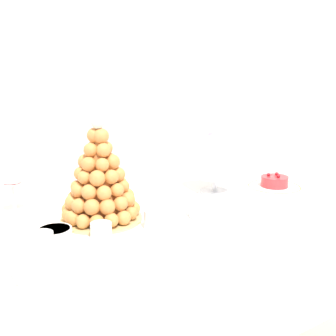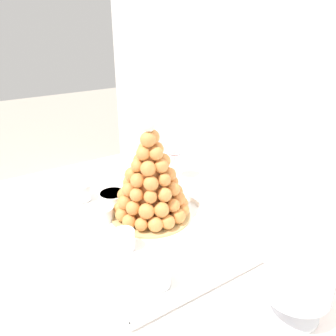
{
  "view_description": "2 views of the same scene",
  "coord_description": "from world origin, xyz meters",
  "px_view_note": "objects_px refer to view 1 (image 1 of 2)",
  "views": [
    {
      "loc": [
        -0.64,
        -1.09,
        1.25
      ],
      "look_at": [
        0.03,
        -0.05,
        0.96
      ],
      "focal_mm": 42.84,
      "sensor_mm": 36.0,
      "label": 1
    },
    {
      "loc": [
        0.62,
        -0.46,
        1.39
      ],
      "look_at": [
        -0.07,
        -0.01,
        1.02
      ],
      "focal_mm": 36.26,
      "sensor_mm": 36.0,
      "label": 2
    }
  ],
  "objects_px": {
    "creme_brulee_ramekin": "(55,233)",
    "croquembouche": "(100,181)",
    "dessert_cup_left": "(41,245)",
    "wine_glass": "(12,177)",
    "dessert_cup_centre": "(154,220)",
    "dessert_cup_mid_left": "(101,231)",
    "fruit_tart_plate": "(274,184)",
    "macaron_goblet": "(216,156)",
    "dessert_cup_mid_right": "(199,209)",
    "serving_tray": "(114,224)"
  },
  "relations": [
    {
      "from": "macaron_goblet",
      "to": "serving_tray",
      "type": "bearing_deg",
      "value": -167.33
    },
    {
      "from": "creme_brulee_ramekin",
      "to": "fruit_tart_plate",
      "type": "relative_size",
      "value": 0.44
    },
    {
      "from": "croquembouche",
      "to": "dessert_cup_centre",
      "type": "height_order",
      "value": "croquembouche"
    },
    {
      "from": "dessert_cup_centre",
      "to": "dessert_cup_mid_right",
      "type": "height_order",
      "value": "dessert_cup_centre"
    },
    {
      "from": "macaron_goblet",
      "to": "wine_glass",
      "type": "relative_size",
      "value": 1.5
    },
    {
      "from": "dessert_cup_left",
      "to": "fruit_tart_plate",
      "type": "bearing_deg",
      "value": 7.53
    },
    {
      "from": "croquembouche",
      "to": "wine_glass",
      "type": "xyz_separation_m",
      "value": [
        -0.21,
        0.23,
        -0.01
      ]
    },
    {
      "from": "serving_tray",
      "to": "wine_glass",
      "type": "xyz_separation_m",
      "value": [
        -0.23,
        0.28,
        0.12
      ]
    },
    {
      "from": "croquembouche",
      "to": "wine_glass",
      "type": "bearing_deg",
      "value": 132.18
    },
    {
      "from": "dessert_cup_left",
      "to": "creme_brulee_ramekin",
      "type": "height_order",
      "value": "dessert_cup_left"
    },
    {
      "from": "serving_tray",
      "to": "dessert_cup_left",
      "type": "relative_size",
      "value": 10.46
    },
    {
      "from": "dessert_cup_mid_right",
      "to": "creme_brulee_ramekin",
      "type": "distance_m",
      "value": 0.44
    },
    {
      "from": "creme_brulee_ramekin",
      "to": "wine_glass",
      "type": "bearing_deg",
      "value": 98.52
    },
    {
      "from": "croquembouche",
      "to": "dessert_cup_left",
      "type": "xyz_separation_m",
      "value": [
        -0.22,
        -0.15,
        -0.1
      ]
    },
    {
      "from": "croquembouche",
      "to": "macaron_goblet",
      "type": "xyz_separation_m",
      "value": [
        0.49,
        0.06,
        0.01
      ]
    },
    {
      "from": "fruit_tart_plate",
      "to": "wine_glass",
      "type": "height_order",
      "value": "wine_glass"
    },
    {
      "from": "dessert_cup_centre",
      "to": "creme_brulee_ramekin",
      "type": "relative_size",
      "value": 0.61
    },
    {
      "from": "dessert_cup_mid_left",
      "to": "dessert_cup_left",
      "type": "bearing_deg",
      "value": -175.88
    },
    {
      "from": "dessert_cup_left",
      "to": "dessert_cup_mid_left",
      "type": "relative_size",
      "value": 1.08
    },
    {
      "from": "creme_brulee_ramekin",
      "to": "macaron_goblet",
      "type": "distance_m",
      "value": 0.68
    },
    {
      "from": "creme_brulee_ramekin",
      "to": "croquembouche",
      "type": "bearing_deg",
      "value": 20.24
    },
    {
      "from": "dessert_cup_left",
      "to": "wine_glass",
      "type": "relative_size",
      "value": 0.38
    },
    {
      "from": "serving_tray",
      "to": "dessert_cup_mid_left",
      "type": "xyz_separation_m",
      "value": [
        -0.08,
        -0.09,
        0.02
      ]
    },
    {
      "from": "serving_tray",
      "to": "dessert_cup_left",
      "type": "height_order",
      "value": "dessert_cup_left"
    },
    {
      "from": "dessert_cup_left",
      "to": "dessert_cup_mid_right",
      "type": "height_order",
      "value": "dessert_cup_left"
    },
    {
      "from": "wine_glass",
      "to": "serving_tray",
      "type": "bearing_deg",
      "value": -50.56
    },
    {
      "from": "creme_brulee_ramekin",
      "to": "fruit_tart_plate",
      "type": "bearing_deg",
      "value": 2.52
    },
    {
      "from": "dessert_cup_left",
      "to": "croquembouche",
      "type": "bearing_deg",
      "value": 33.42
    },
    {
      "from": "serving_tray",
      "to": "fruit_tart_plate",
      "type": "relative_size",
      "value": 3.09
    },
    {
      "from": "dessert_cup_centre",
      "to": "dessert_cup_left",
      "type": "bearing_deg",
      "value": -179.79
    },
    {
      "from": "dessert_cup_left",
      "to": "dessert_cup_centre",
      "type": "height_order",
      "value": "dessert_cup_left"
    },
    {
      "from": "dessert_cup_mid_left",
      "to": "dessert_cup_mid_right",
      "type": "distance_m",
      "value": 0.33
    },
    {
      "from": "dessert_cup_mid_left",
      "to": "creme_brulee_ramekin",
      "type": "height_order",
      "value": "dessert_cup_mid_left"
    },
    {
      "from": "dessert_cup_mid_left",
      "to": "wine_glass",
      "type": "xyz_separation_m",
      "value": [
        -0.15,
        0.36,
        0.09
      ]
    },
    {
      "from": "dessert_cup_mid_right",
      "to": "serving_tray",
      "type": "bearing_deg",
      "value": 159.12
    },
    {
      "from": "dessert_cup_mid_right",
      "to": "wine_glass",
      "type": "relative_size",
      "value": 0.36
    },
    {
      "from": "dessert_cup_left",
      "to": "creme_brulee_ramekin",
      "type": "distance_m",
      "value": 0.11
    },
    {
      "from": "dessert_cup_left",
      "to": "creme_brulee_ramekin",
      "type": "relative_size",
      "value": 0.66
    },
    {
      "from": "wine_glass",
      "to": "fruit_tart_plate",
      "type": "bearing_deg",
      "value": -14.78
    },
    {
      "from": "fruit_tart_plate",
      "to": "croquembouche",
      "type": "bearing_deg",
      "value": 178.39
    },
    {
      "from": "macaron_goblet",
      "to": "wine_glass",
      "type": "bearing_deg",
      "value": 166.45
    },
    {
      "from": "dessert_cup_mid_right",
      "to": "fruit_tart_plate",
      "type": "xyz_separation_m",
      "value": [
        0.47,
        0.12,
        -0.02
      ]
    },
    {
      "from": "croquembouche",
      "to": "dessert_cup_mid_left",
      "type": "height_order",
      "value": "croquembouche"
    },
    {
      "from": "dessert_cup_left",
      "to": "wine_glass",
      "type": "bearing_deg",
      "value": 87.4
    },
    {
      "from": "dessert_cup_mid_right",
      "to": "macaron_goblet",
      "type": "height_order",
      "value": "macaron_goblet"
    },
    {
      "from": "serving_tray",
      "to": "dessert_cup_mid_right",
      "type": "height_order",
      "value": "dessert_cup_mid_right"
    },
    {
      "from": "dessert_cup_left",
      "to": "dessert_cup_centre",
      "type": "xyz_separation_m",
      "value": [
        0.32,
        0.0,
        -0.0
      ]
    },
    {
      "from": "serving_tray",
      "to": "dessert_cup_centre",
      "type": "relative_size",
      "value": 11.4
    },
    {
      "from": "macaron_goblet",
      "to": "croquembouche",
      "type": "bearing_deg",
      "value": -173.22
    },
    {
      "from": "croquembouche",
      "to": "dessert_cup_mid_left",
      "type": "relative_size",
      "value": 5.49
    }
  ]
}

